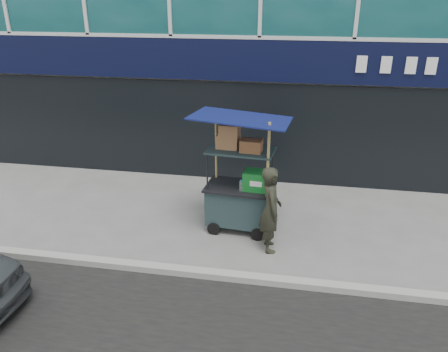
# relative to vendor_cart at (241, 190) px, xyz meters

# --- Properties ---
(ground) EXTENTS (80.00, 80.00, 0.00)m
(ground) POSITION_rel_vendor_cart_xyz_m (0.03, -1.48, -0.82)
(ground) COLOR #5E5D59
(ground) RESTS_ON ground
(curb) EXTENTS (80.00, 0.18, 0.12)m
(curb) POSITION_rel_vendor_cart_xyz_m (0.03, -1.68, -0.76)
(curb) COLOR gray
(curb) RESTS_ON ground
(vendor_cart) EXTENTS (1.82, 1.36, 2.34)m
(vendor_cart) POSITION_rel_vendor_cart_xyz_m (0.00, 0.00, 0.00)
(vendor_cart) COLOR black
(vendor_cart) RESTS_ON ground
(vendor_man) EXTENTS (0.50, 0.65, 1.59)m
(vendor_man) POSITION_rel_vendor_cart_xyz_m (0.61, -0.64, -0.02)
(vendor_man) COLOR black
(vendor_man) RESTS_ON ground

